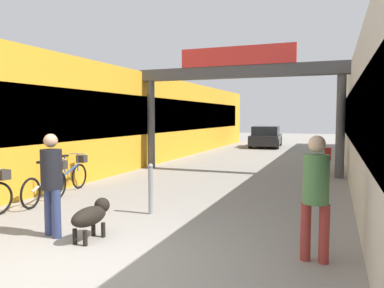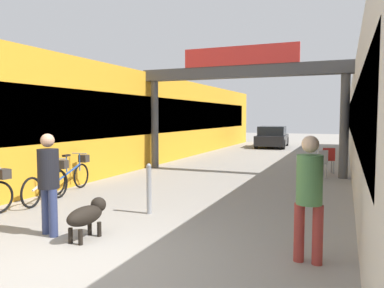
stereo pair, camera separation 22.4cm
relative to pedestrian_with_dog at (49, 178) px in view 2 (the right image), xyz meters
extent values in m
plane|color=gray|center=(1.09, -0.86, -0.96)|extent=(80.00, 80.00, 0.00)
cube|color=gold|center=(-4.01, 10.14, 0.85)|extent=(3.00, 26.00, 3.63)
cube|color=black|center=(-2.53, 10.14, 1.03)|extent=(0.04, 23.40, 1.45)
cube|color=black|center=(4.71, 10.14, 1.03)|extent=(0.04, 23.40, 1.45)
cylinder|color=#4C4C4F|center=(-2.26, 7.94, 0.68)|extent=(0.28, 0.28, 3.28)
cylinder|color=#4C4C4F|center=(4.44, 7.94, 0.68)|extent=(0.28, 0.28, 3.28)
cube|color=#4C4C4F|center=(1.09, 7.94, 2.52)|extent=(7.40, 0.44, 0.40)
cube|color=red|center=(1.09, 7.74, 3.04)|extent=(3.96, 0.10, 0.64)
cylinder|color=navy|center=(-0.11, 0.04, -0.57)|extent=(0.18, 0.18, 0.78)
cylinder|color=navy|center=(0.11, -0.04, -0.57)|extent=(0.18, 0.18, 0.78)
cylinder|color=black|center=(0.00, 0.00, 0.15)|extent=(0.43, 0.43, 0.65)
sphere|color=tan|center=(0.00, 0.00, 0.61)|extent=(0.28, 0.28, 0.22)
cylinder|color=#99332D|center=(3.93, 0.41, -0.56)|extent=(0.15, 0.15, 0.80)
cylinder|color=#99332D|center=(4.17, 0.39, -0.56)|extent=(0.15, 0.15, 0.80)
cylinder|color=#4C7F47|center=(4.05, 0.40, 0.17)|extent=(0.37, 0.37, 0.66)
sphere|color=beige|center=(4.05, 0.40, 0.64)|extent=(0.25, 0.25, 0.23)
ellipsoid|color=black|center=(0.69, 0.03, -0.57)|extent=(0.36, 0.76, 0.30)
sphere|color=black|center=(0.70, 0.37, -0.47)|extent=(0.26, 0.26, 0.25)
sphere|color=white|center=(0.70, 0.26, -0.59)|extent=(0.19, 0.19, 0.18)
cylinder|color=black|center=(0.60, 0.26, -0.84)|extent=(0.07, 0.07, 0.24)
cylinder|color=black|center=(0.80, 0.25, -0.84)|extent=(0.07, 0.07, 0.24)
cylinder|color=black|center=(0.58, -0.19, -0.84)|extent=(0.07, 0.07, 0.24)
cylinder|color=black|center=(0.78, -0.19, -0.84)|extent=(0.07, 0.07, 0.24)
cube|color=#332D28|center=(-1.91, 0.79, -0.17)|extent=(0.27, 0.23, 0.20)
torus|color=black|center=(-1.85, 2.29, -0.63)|extent=(0.14, 0.67, 0.67)
torus|color=black|center=(-1.70, 1.28, -0.63)|extent=(0.14, 0.67, 0.67)
cube|color=beige|center=(-1.78, 1.79, -0.45)|extent=(0.17, 0.94, 0.34)
cylinder|color=beige|center=(-1.76, 1.67, -0.23)|extent=(0.04, 0.04, 0.42)
cube|color=black|center=(-1.76, 1.67, -0.01)|extent=(0.13, 0.23, 0.05)
cylinder|color=beige|center=(-1.84, 2.23, -0.25)|extent=(0.04, 0.04, 0.46)
cylinder|color=gray|center=(-1.84, 2.23, -0.01)|extent=(0.46, 0.09, 0.03)
cube|color=#332D28|center=(-1.87, 2.43, -0.17)|extent=(0.27, 0.23, 0.20)
torus|color=black|center=(-2.19, 3.52, -0.63)|extent=(0.10, 0.67, 0.67)
torus|color=black|center=(-2.11, 2.51, -0.63)|extent=(0.10, 0.67, 0.67)
cube|color=#234C9E|center=(-2.15, 3.01, -0.45)|extent=(0.11, 0.94, 0.34)
cylinder|color=#234C9E|center=(-2.14, 2.90, -0.23)|extent=(0.03, 0.03, 0.42)
cube|color=black|center=(-2.14, 2.90, -0.01)|extent=(0.12, 0.23, 0.05)
cylinder|color=#234C9E|center=(-2.19, 3.46, -0.25)|extent=(0.03, 0.03, 0.46)
cylinder|color=gray|center=(-2.19, 3.46, -0.01)|extent=(0.46, 0.06, 0.03)
cube|color=#332D28|center=(-2.20, 3.66, -0.17)|extent=(0.25, 0.22, 0.20)
cylinder|color=gray|center=(0.85, 1.83, -0.49)|extent=(0.10, 0.10, 0.94)
sphere|color=gray|center=(0.85, 1.83, 0.01)|extent=(0.10, 0.10, 0.10)
cylinder|color=gray|center=(3.47, 7.80, -0.74)|extent=(0.04, 0.04, 0.45)
cylinder|color=gray|center=(3.71, 8.04, -0.74)|extent=(0.04, 0.04, 0.45)
cylinder|color=gray|center=(3.72, 7.56, -0.74)|extent=(0.04, 0.04, 0.45)
cylinder|color=gray|center=(3.95, 7.81, -0.74)|extent=(0.04, 0.04, 0.45)
cube|color=silver|center=(3.71, 7.80, -0.49)|extent=(0.57, 0.57, 0.04)
cube|color=silver|center=(3.84, 7.68, -0.27)|extent=(0.31, 0.31, 0.40)
cylinder|color=gray|center=(3.73, 9.01, -0.74)|extent=(0.04, 0.04, 0.45)
cylinder|color=gray|center=(4.06, 9.09, -0.74)|extent=(0.04, 0.04, 0.45)
cylinder|color=gray|center=(3.82, 8.68, -0.74)|extent=(0.04, 0.04, 0.45)
cylinder|color=gray|center=(4.15, 8.76, -0.74)|extent=(0.04, 0.04, 0.45)
cube|color=#B2231E|center=(3.94, 8.88, -0.49)|extent=(0.49, 0.49, 0.04)
cube|color=#B2231E|center=(3.99, 8.71, -0.27)|extent=(0.40, 0.14, 0.40)
cube|color=black|center=(0.21, 19.12, -0.48)|extent=(2.03, 4.11, 0.60)
cube|color=#1E2328|center=(0.22, 18.97, 0.09)|extent=(1.73, 2.31, 0.55)
cylinder|color=black|center=(-0.69, 20.51, -0.66)|extent=(0.24, 0.61, 0.60)
cylinder|color=black|center=(0.90, 20.63, -0.66)|extent=(0.24, 0.61, 0.60)
cylinder|color=black|center=(-0.48, 17.62, -0.66)|extent=(0.24, 0.61, 0.60)
cylinder|color=black|center=(1.10, 17.73, -0.66)|extent=(0.24, 0.61, 0.60)
camera|label=1|loc=(4.26, -4.79, 1.00)|focal=35.00mm
camera|label=2|loc=(4.47, -4.71, 1.00)|focal=35.00mm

